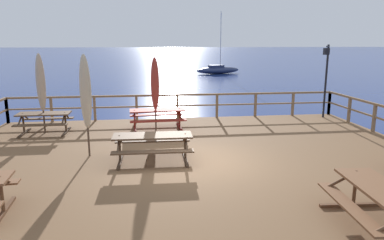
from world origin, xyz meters
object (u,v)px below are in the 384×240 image
(picnic_table_mid_centre, at_px, (157,115))
(patio_umbrella_tall_mid_left, at_px, (86,92))
(patio_umbrella_tall_back_left, at_px, (155,84))
(sailboat_distant, at_px, (218,70))
(picnic_table_back_right, at_px, (153,142))
(picnic_table_back_left, at_px, (44,119))
(picnic_table_mid_left, at_px, (380,199))
(lamp_post_hooked, at_px, (326,70))
(patio_umbrella_short_front, at_px, (41,83))

(picnic_table_mid_centre, bearing_deg, patio_umbrella_tall_mid_left, -124.16)
(patio_umbrella_tall_back_left, relative_size, patio_umbrella_tall_mid_left, 0.93)
(sailboat_distant, bearing_deg, picnic_table_back_right, -104.41)
(patio_umbrella_tall_mid_left, bearing_deg, patio_umbrella_tall_back_left, 55.93)
(picnic_table_back_left, relative_size, picnic_table_mid_left, 0.84)
(picnic_table_back_right, bearing_deg, sailboat_distant, 75.59)
(picnic_table_mid_left, relative_size, picnic_table_back_right, 0.99)
(picnic_table_mid_centre, height_order, picnic_table_back_right, same)
(picnic_table_back_left, height_order, patio_umbrella_tall_mid_left, patio_umbrella_tall_mid_left)
(picnic_table_back_right, xyz_separation_m, sailboat_distant, (9.13, 35.54, -0.70))
(patio_umbrella_tall_back_left, height_order, sailboat_distant, sailboat_distant)
(picnic_table_back_left, bearing_deg, patio_umbrella_tall_mid_left, -55.91)
(patio_umbrella_tall_mid_left, relative_size, lamp_post_hooked, 0.93)
(picnic_table_mid_left, bearing_deg, sailboat_distant, 82.56)
(picnic_table_mid_centre, xyz_separation_m, lamp_post_hooked, (7.34, 1.10, 1.55))
(picnic_table_mid_left, height_order, patio_umbrella_short_front, patio_umbrella_short_front)
(patio_umbrella_tall_back_left, bearing_deg, picnic_table_back_right, -93.09)
(patio_umbrella_tall_mid_left, bearing_deg, picnic_table_mid_centre, 55.84)
(lamp_post_hooked, bearing_deg, patio_umbrella_tall_back_left, -170.96)
(patio_umbrella_short_front, bearing_deg, picnic_table_back_left, -68.67)
(patio_umbrella_tall_mid_left, distance_m, sailboat_distant, 36.57)
(patio_umbrella_short_front, xyz_separation_m, patio_umbrella_tall_mid_left, (2.05, -3.06, 0.04))
(picnic_table_mid_left, distance_m, sailboat_distant, 40.18)
(picnic_table_mid_centre, xyz_separation_m, picnic_table_back_right, (-0.26, -3.85, 0.00))
(patio_umbrella_tall_back_left, bearing_deg, lamp_post_hooked, 9.04)
(lamp_post_hooked, xyz_separation_m, sailboat_distant, (1.53, 30.60, -2.25))
(picnic_table_back_left, height_order, patio_umbrella_short_front, patio_umbrella_short_front)
(picnic_table_back_right, relative_size, patio_umbrella_tall_back_left, 0.81)
(lamp_post_hooked, bearing_deg, picnic_table_back_left, -173.82)
(lamp_post_hooked, bearing_deg, patio_umbrella_tall_mid_left, -155.95)
(patio_umbrella_tall_back_left, distance_m, lamp_post_hooked, 7.50)
(picnic_table_back_right, xyz_separation_m, lamp_post_hooked, (7.61, 4.94, 1.55))
(picnic_table_back_left, xyz_separation_m, patio_umbrella_short_front, (-0.03, 0.08, 1.30))
(picnic_table_back_right, distance_m, lamp_post_hooked, 9.20)
(picnic_table_back_left, relative_size, patio_umbrella_short_front, 0.64)
(picnic_table_mid_centre, bearing_deg, patio_umbrella_short_front, -179.06)
(picnic_table_back_left, bearing_deg, picnic_table_mid_left, -45.67)
(picnic_table_mid_left, xyz_separation_m, patio_umbrella_tall_back_left, (-3.73, 8.06, 1.19))
(picnic_table_mid_centre, relative_size, picnic_table_back_left, 1.16)
(picnic_table_mid_left, distance_m, patio_umbrella_tall_mid_left, 7.77)
(lamp_post_hooked, height_order, sailboat_distant, sailboat_distant)
(picnic_table_back_left, xyz_separation_m, patio_umbrella_tall_mid_left, (2.02, -2.98, 1.34))
(patio_umbrella_tall_back_left, xyz_separation_m, lamp_post_hooked, (7.40, 1.18, 0.36))
(lamp_post_hooked, distance_m, sailboat_distant, 30.72)
(patio_umbrella_short_front, relative_size, sailboat_distant, 0.38)
(patio_umbrella_tall_back_left, bearing_deg, patio_umbrella_tall_mid_left, -124.07)
(patio_umbrella_tall_mid_left, height_order, lamp_post_hooked, lamp_post_hooked)
(sailboat_distant, bearing_deg, picnic_table_mid_centre, -105.63)
(picnic_table_back_right, distance_m, patio_umbrella_tall_back_left, 3.95)
(picnic_table_mid_centre, height_order, patio_umbrella_tall_mid_left, patio_umbrella_tall_mid_left)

